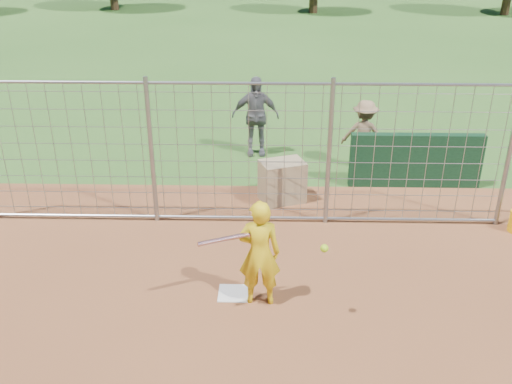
{
  "coord_description": "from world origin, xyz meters",
  "views": [
    {
      "loc": [
        0.49,
        -6.95,
        4.82
      ],
      "look_at": [
        0.3,
        0.8,
        1.15
      ],
      "focal_mm": 40.0,
      "sensor_mm": 36.0,
      "label": 1
    }
  ],
  "objects_px": {
    "equipment_bin": "(282,181)",
    "bystander_c": "(364,134)",
    "bystander_b": "(255,116)",
    "batter": "(259,253)"
  },
  "relations": [
    {
      "from": "bystander_b",
      "to": "bystander_c",
      "type": "bearing_deg",
      "value": -19.38
    },
    {
      "from": "batter",
      "to": "bystander_c",
      "type": "distance_m",
      "value": 5.39
    },
    {
      "from": "bystander_b",
      "to": "equipment_bin",
      "type": "height_order",
      "value": "bystander_b"
    },
    {
      "from": "equipment_bin",
      "to": "bystander_b",
      "type": "bearing_deg",
      "value": 83.25
    },
    {
      "from": "bystander_b",
      "to": "bystander_c",
      "type": "xyz_separation_m",
      "value": [
        2.34,
        -0.7,
        -0.16
      ]
    },
    {
      "from": "bystander_b",
      "to": "bystander_c",
      "type": "relative_size",
      "value": 1.22
    },
    {
      "from": "bystander_c",
      "to": "equipment_bin",
      "type": "relative_size",
      "value": 1.85
    },
    {
      "from": "batter",
      "to": "bystander_c",
      "type": "relative_size",
      "value": 1.06
    },
    {
      "from": "batter",
      "to": "equipment_bin",
      "type": "height_order",
      "value": "batter"
    },
    {
      "from": "equipment_bin",
      "to": "bystander_c",
      "type": "bearing_deg",
      "value": 24.32
    }
  ]
}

